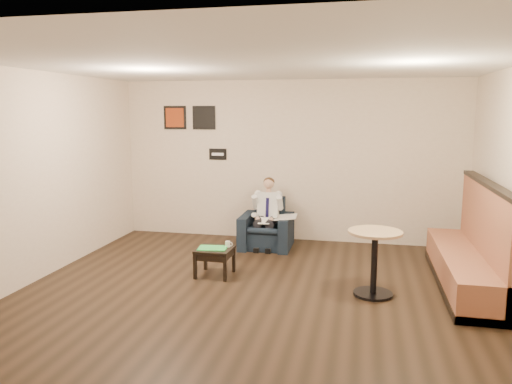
% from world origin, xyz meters
% --- Properties ---
extents(ground, '(6.00, 6.00, 0.00)m').
position_xyz_m(ground, '(0.00, 0.00, 0.00)').
color(ground, black).
rests_on(ground, ground).
extents(wall_back, '(6.00, 0.02, 2.80)m').
position_xyz_m(wall_back, '(0.00, 3.00, 1.40)').
color(wall_back, '#F0DDC4').
rests_on(wall_back, ground).
extents(wall_front, '(6.00, 0.02, 2.80)m').
position_xyz_m(wall_front, '(0.00, -3.00, 1.40)').
color(wall_front, '#F0DDC4').
rests_on(wall_front, ground).
extents(wall_left, '(0.02, 6.00, 2.80)m').
position_xyz_m(wall_left, '(-3.00, 0.00, 1.40)').
color(wall_left, '#F0DDC4').
rests_on(wall_left, ground).
extents(ceiling, '(6.00, 6.00, 0.02)m').
position_xyz_m(ceiling, '(0.00, 0.00, 2.80)').
color(ceiling, white).
rests_on(ceiling, wall_back).
extents(seating_sign, '(0.32, 0.02, 0.20)m').
position_xyz_m(seating_sign, '(-1.30, 2.98, 1.50)').
color(seating_sign, black).
rests_on(seating_sign, wall_back).
extents(art_print_left, '(0.42, 0.03, 0.42)m').
position_xyz_m(art_print_left, '(-2.10, 2.98, 2.15)').
color(art_print_left, '#9B3613').
rests_on(art_print_left, wall_back).
extents(art_print_right, '(0.42, 0.03, 0.42)m').
position_xyz_m(art_print_right, '(-1.55, 2.98, 2.15)').
color(art_print_right, black).
rests_on(art_print_right, wall_back).
extents(armchair, '(0.84, 0.84, 0.81)m').
position_xyz_m(armchair, '(-0.28, 2.37, 0.40)').
color(armchair, black).
rests_on(armchair, ground).
extents(seated_man, '(0.53, 0.80, 1.11)m').
position_xyz_m(seated_man, '(-0.28, 2.27, 0.55)').
color(seated_man, silver).
rests_on(seated_man, armchair).
extents(lap_papers, '(0.20, 0.28, 0.01)m').
position_xyz_m(lap_papers, '(-0.28, 2.18, 0.50)').
color(lap_papers, white).
rests_on(lap_papers, seated_man).
extents(newspaper, '(0.38, 0.46, 0.01)m').
position_xyz_m(newspaper, '(0.05, 2.29, 0.55)').
color(newspaper, silver).
rests_on(newspaper, armchair).
extents(side_table, '(0.49, 0.49, 0.39)m').
position_xyz_m(side_table, '(-0.70, 0.78, 0.20)').
color(side_table, black).
rests_on(side_table, ground).
extents(green_folder, '(0.42, 0.32, 0.01)m').
position_xyz_m(green_folder, '(-0.73, 0.76, 0.40)').
color(green_folder, '#2AD64F').
rests_on(green_folder, side_table).
extents(coffee_mug, '(0.07, 0.07, 0.08)m').
position_xyz_m(coffee_mug, '(-0.54, 0.88, 0.43)').
color(coffee_mug, white).
rests_on(coffee_mug, side_table).
extents(smartphone, '(0.13, 0.08, 0.01)m').
position_xyz_m(smartphone, '(-0.66, 0.92, 0.39)').
color(smartphone, black).
rests_on(smartphone, side_table).
extents(banquette, '(0.63, 2.64, 1.35)m').
position_xyz_m(banquette, '(2.59, 1.07, 0.68)').
color(banquette, '#9A583B').
rests_on(banquette, ground).
extents(cafe_table, '(0.80, 0.80, 0.82)m').
position_xyz_m(cafe_table, '(1.44, 0.47, 0.41)').
color(cafe_table, tan).
rests_on(cafe_table, ground).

